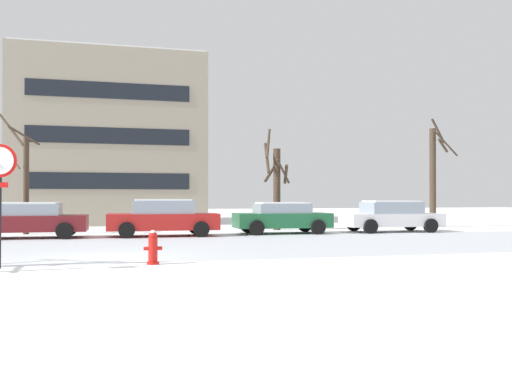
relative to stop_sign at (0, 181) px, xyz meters
The scene contains 12 objects.
ground_plane 3.22m from the stop_sign, 28.79° to the left, with size 120.00×120.00×0.00m, color white.
road_surface 5.40m from the stop_sign, 63.69° to the left, with size 80.00×8.55×0.00m.
stop_sign is the anchor object (origin of this frame).
fire_hydrant 3.77m from the stop_sign, ahead, with size 0.44×0.30×0.82m.
parked_car_maroon 9.88m from the stop_sign, 93.91° to the left, with size 4.57×2.11×1.41m.
parked_car_red 10.65m from the stop_sign, 64.36° to the left, with size 4.55×2.08×1.52m.
parked_car_green 14.01m from the stop_sign, 45.27° to the left, with size 4.24×2.13×1.38m.
parked_car_white 17.99m from the stop_sign, 32.89° to the left, with size 4.57×2.19×1.45m.
tree_far_right 23.22m from the stop_sign, 33.81° to the left, with size 1.77×1.31×5.77m.
tree_far_mid 16.36m from the stop_sign, 50.62° to the left, with size 1.28×1.29×5.02m.
tree_far_left 12.32m from the stop_sign, 95.17° to the left, with size 1.76×1.32×5.20m.
building_far_left 23.68m from the stop_sign, 83.94° to the left, with size 10.97×10.42×10.08m.
Camera 1 is at (0.14, -15.07, 1.62)m, focal length 39.56 mm.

